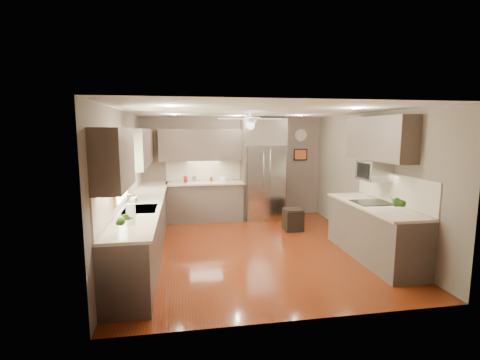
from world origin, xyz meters
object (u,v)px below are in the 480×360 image
object	(u,v)px
paper_towel	(131,214)
soap_bottle	(134,200)
microwave	(374,170)
canister_b	(194,179)
refrigerator	(263,171)
stool	(293,219)
bowl	(223,181)
potted_plant_right	(395,202)
potted_plant_left	(125,220)
canister_a	(185,179)
canister_d	(211,179)

from	to	relation	value
paper_towel	soap_bottle	bearing A→B (deg)	95.54
microwave	canister_b	bearing A→B (deg)	137.21
refrigerator	stool	world-z (taller)	refrigerator
microwave	paper_towel	distance (m)	4.09
bowl	paper_towel	world-z (taller)	paper_towel
refrigerator	paper_towel	bearing A→B (deg)	-126.13
potted_plant_right	microwave	bearing A→B (deg)	81.23
potted_plant_right	refrigerator	size ratio (longest dim) A/B	0.13
soap_bottle	potted_plant_left	xyz separation A→B (m)	(0.10, -1.58, 0.06)
canister_a	paper_towel	size ratio (longest dim) A/B	0.49
canister_a	potted_plant_right	xyz separation A→B (m)	(3.08, -3.61, 0.08)
canister_a	canister_b	size ratio (longest dim) A/B	0.94
canister_b	refrigerator	world-z (taller)	refrigerator
canister_b	potted_plant_right	xyz separation A→B (m)	(2.88, -3.64, 0.09)
microwave	stool	distance (m)	2.21
canister_d	paper_towel	distance (m)	3.95
stool	paper_towel	xyz separation A→B (m)	(-3.04, -2.48, 0.84)
canister_d	stool	size ratio (longest dim) A/B	0.23
soap_bottle	potted_plant_right	xyz separation A→B (m)	(3.95, -1.16, 0.07)
soap_bottle	potted_plant_left	size ratio (longest dim) A/B	0.60
canister_b	bowl	distance (m)	0.70
stool	microwave	bearing A→B (deg)	-59.72
microwave	canister_d	bearing A→B (deg)	132.83
soap_bottle	paper_towel	xyz separation A→B (m)	(0.12, -1.22, 0.04)
canister_a	canister_d	distance (m)	0.62
canister_d	microwave	world-z (taller)	microwave
canister_d	potted_plant_left	world-z (taller)	potted_plant_left
canister_b	canister_d	xyz separation A→B (m)	(0.41, 0.02, -0.01)
soap_bottle	microwave	xyz separation A→B (m)	(4.08, -0.31, 0.44)
canister_d	stool	distance (m)	2.21
bowl	microwave	world-z (taller)	microwave
potted_plant_right	refrigerator	xyz separation A→B (m)	(-1.19, 3.56, 0.08)
canister_b	canister_a	bearing A→B (deg)	-172.29
potted_plant_right	paper_towel	world-z (taller)	potted_plant_right
canister_d	potted_plant_left	bearing A→B (deg)	-108.88
canister_b	microwave	size ratio (longest dim) A/B	0.28
paper_towel	potted_plant_left	bearing A→B (deg)	-93.47
soap_bottle	refrigerator	size ratio (longest dim) A/B	0.08
soap_bottle	microwave	size ratio (longest dim) A/B	0.35
bowl	microwave	xyz separation A→B (m)	(2.31, -2.76, 0.52)
microwave	paper_towel	world-z (taller)	microwave
refrigerator	microwave	size ratio (longest dim) A/B	4.45
soap_bottle	canister_b	bearing A→B (deg)	66.52
potted_plant_right	stool	bearing A→B (deg)	107.99
canister_b	canister_d	bearing A→B (deg)	2.23
potted_plant_left	soap_bottle	bearing A→B (deg)	93.47
bowl	microwave	distance (m)	3.64
paper_towel	canister_d	bearing A→B (deg)	69.72
canister_d	bowl	size ratio (longest dim) A/B	0.54
soap_bottle	canister_a	bearing A→B (deg)	70.52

